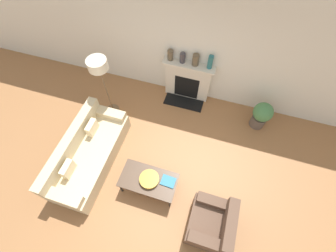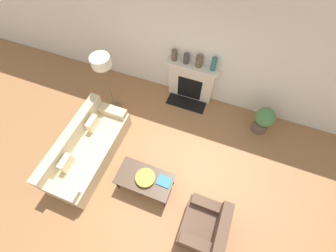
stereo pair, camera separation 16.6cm
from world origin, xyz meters
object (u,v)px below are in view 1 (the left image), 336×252
at_px(floor_lamp, 99,69).
at_px(mantel_vase_right, 210,62).
at_px(mantel_vase_left, 170,55).
at_px(mantel_vase_center_left, 183,58).
at_px(mantel_vase_center_right, 196,60).
at_px(potted_plant, 262,115).
at_px(coffee_table, 148,180).
at_px(armchair_near, 212,224).
at_px(book, 168,181).
at_px(fireplace, 188,81).
at_px(bowl, 149,179).
at_px(couch, 88,154).

distance_m(floor_lamp, mantel_vase_right, 2.37).
xyz_separation_m(mantel_vase_left, mantel_vase_center_left, (0.29, 0.00, -0.01)).
relative_size(mantel_vase_center_right, potted_plant, 0.38).
bearing_deg(coffee_table, potted_plant, 48.75).
relative_size(armchair_near, book, 3.02).
relative_size(mantel_vase_center_right, mantel_vase_right, 0.85).
bearing_deg(mantel_vase_right, coffee_table, -101.53).
distance_m(armchair_near, mantel_vase_right, 3.28).
bearing_deg(potted_plant, mantel_vase_center_right, 166.94).
xyz_separation_m(fireplace, bowl, (-0.07, -2.64, -0.04)).
relative_size(coffee_table, potted_plant, 1.52).
distance_m(mantel_vase_left, mantel_vase_center_right, 0.59).
bearing_deg(couch, coffee_table, -97.49).
height_order(mantel_vase_left, potted_plant, mantel_vase_left).
relative_size(mantel_vase_left, mantel_vase_center_right, 0.91).
bearing_deg(potted_plant, mantel_vase_left, 170.15).
height_order(coffee_table, floor_lamp, floor_lamp).
distance_m(mantel_vase_center_left, potted_plant, 2.24).
bearing_deg(armchair_near, mantel_vase_center_right, -159.61).
height_order(bowl, mantel_vase_center_left, mantel_vase_center_left).
height_order(coffee_table, mantel_vase_right, mantel_vase_right).
relative_size(floor_lamp, mantel_vase_center_left, 6.90).
height_order(bowl, book, bowl).
relative_size(fireplace, book, 4.40).
bearing_deg(bowl, book, 12.25).
height_order(fireplace, floor_lamp, floor_lamp).
bearing_deg(mantel_vase_left, floor_lamp, -138.71).
relative_size(fireplace, couch, 0.57).
bearing_deg(armchair_near, mantel_vase_left, -150.53).
xyz_separation_m(floor_lamp, mantel_vase_center_right, (1.79, 1.06, -0.17)).
distance_m(bowl, mantel_vase_center_left, 2.75).
relative_size(bowl, book, 1.36).
relative_size(bowl, floor_lamp, 0.23).
xyz_separation_m(armchair_near, potted_plant, (0.63, 2.63, 0.09)).
relative_size(couch, bowl, 5.71).
xyz_separation_m(bowl, mantel_vase_right, (0.52, 2.65, 0.76)).
relative_size(couch, floor_lamp, 1.33).
bearing_deg(fireplace, floor_lamp, -147.98).
bearing_deg(bowl, couch, 172.72).
height_order(armchair_near, mantel_vase_center_right, mantel_vase_center_right).
height_order(couch, potted_plant, couch).
distance_m(coffee_table, mantel_vase_center_right, 2.78).
bearing_deg(armchair_near, mantel_vase_center_left, -154.81).
xyz_separation_m(fireplace, potted_plant, (1.88, -0.39, -0.13)).
bearing_deg(armchair_near, bowl, -106.43).
bearing_deg(floor_lamp, coffee_table, -45.36).
distance_m(armchair_near, mantel_vase_center_right, 3.37).
bearing_deg(potted_plant, couch, -148.96).
bearing_deg(coffee_table, couch, 172.51).
height_order(fireplace, coffee_table, fireplace).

